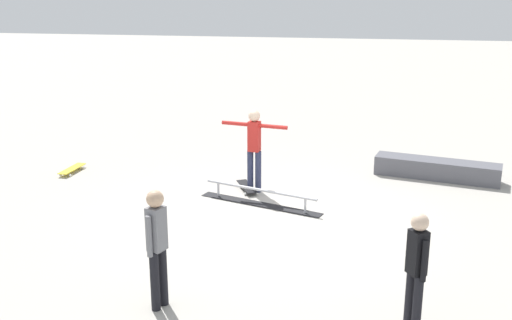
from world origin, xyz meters
name	(u,v)px	position (x,y,z in m)	size (l,w,h in m)	color
ground_plane	(276,218)	(0.00, 0.00, 0.00)	(60.00, 60.00, 0.00)	#ADA89E
grind_rail	(260,198)	(0.37, -0.61, 0.13)	(2.33, 1.02, 0.31)	black
skate_ledge	(437,169)	(-2.98, -2.67, 0.19)	(2.48, 0.51, 0.39)	#595960
skater_main	(254,145)	(0.59, -1.31, 0.93)	(1.28, 0.31, 1.60)	#2D3351
skateboard_main	(247,187)	(0.74, -1.34, 0.07)	(0.53, 0.81, 0.09)	black
bystander_grey_shirt	(157,243)	(1.09, 3.17, 0.89)	(0.25, 0.35, 1.57)	black
bystander_black_shirt	(416,266)	(-2.01, 3.26, 0.84)	(0.25, 0.32, 1.49)	black
loose_skateboard_yellow	(72,169)	(4.58, -1.89, 0.07)	(0.33, 0.82, 0.09)	yellow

